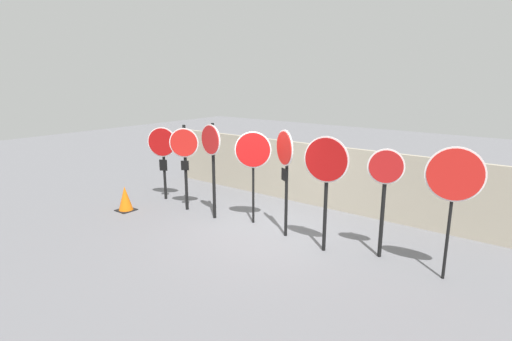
{
  "coord_description": "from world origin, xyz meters",
  "views": [
    {
      "loc": [
        5.21,
        -7.1,
        3.55
      ],
      "look_at": [
        -0.27,
        0.0,
        1.43
      ],
      "focal_mm": 28.0,
      "sensor_mm": 36.0,
      "label": 1
    }
  ],
  "objects_px": {
    "stop_sign_1": "(185,153)",
    "stop_sign_6": "(385,182)",
    "traffic_cone_0": "(125,199)",
    "stop_sign_4": "(285,160)",
    "stop_sign_3": "(253,155)",
    "stop_sign_7": "(454,181)",
    "stop_sign_5": "(326,169)",
    "stop_sign_2": "(212,152)",
    "stop_sign_0": "(163,150)"
  },
  "relations": [
    {
      "from": "stop_sign_2",
      "to": "stop_sign_0",
      "type": "bearing_deg",
      "value": -177.17
    },
    {
      "from": "stop_sign_0",
      "to": "stop_sign_2",
      "type": "distance_m",
      "value": 2.29
    },
    {
      "from": "stop_sign_5",
      "to": "traffic_cone_0",
      "type": "relative_size",
      "value": 3.58
    },
    {
      "from": "stop_sign_4",
      "to": "stop_sign_3",
      "type": "bearing_deg",
      "value": -159.76
    },
    {
      "from": "stop_sign_5",
      "to": "stop_sign_7",
      "type": "xyz_separation_m",
      "value": [
        2.28,
        0.24,
        0.07
      ]
    },
    {
      "from": "stop_sign_0",
      "to": "stop_sign_4",
      "type": "bearing_deg",
      "value": -31.33
    },
    {
      "from": "stop_sign_4",
      "to": "traffic_cone_0",
      "type": "bearing_deg",
      "value": -134.21
    },
    {
      "from": "stop_sign_2",
      "to": "stop_sign_6",
      "type": "relative_size",
      "value": 1.1
    },
    {
      "from": "stop_sign_3",
      "to": "stop_sign_5",
      "type": "relative_size",
      "value": 0.95
    },
    {
      "from": "stop_sign_1",
      "to": "stop_sign_7",
      "type": "height_order",
      "value": "stop_sign_7"
    },
    {
      "from": "stop_sign_3",
      "to": "stop_sign_7",
      "type": "distance_m",
      "value": 4.44
    },
    {
      "from": "stop_sign_2",
      "to": "traffic_cone_0",
      "type": "bearing_deg",
      "value": -145.88
    },
    {
      "from": "stop_sign_1",
      "to": "stop_sign_3",
      "type": "bearing_deg",
      "value": -25.79
    },
    {
      "from": "stop_sign_4",
      "to": "stop_sign_5",
      "type": "distance_m",
      "value": 1.12
    },
    {
      "from": "stop_sign_6",
      "to": "stop_sign_7",
      "type": "height_order",
      "value": "stop_sign_7"
    },
    {
      "from": "stop_sign_0",
      "to": "stop_sign_7",
      "type": "height_order",
      "value": "stop_sign_7"
    },
    {
      "from": "stop_sign_5",
      "to": "stop_sign_7",
      "type": "height_order",
      "value": "stop_sign_7"
    },
    {
      "from": "stop_sign_2",
      "to": "stop_sign_3",
      "type": "relative_size",
      "value": 1.07
    },
    {
      "from": "stop_sign_4",
      "to": "stop_sign_5",
      "type": "bearing_deg",
      "value": 21.77
    },
    {
      "from": "stop_sign_4",
      "to": "traffic_cone_0",
      "type": "xyz_separation_m",
      "value": [
        -4.39,
        -1.13,
        -1.43
      ]
    },
    {
      "from": "stop_sign_7",
      "to": "traffic_cone_0",
      "type": "distance_m",
      "value": 8.01
    },
    {
      "from": "stop_sign_5",
      "to": "stop_sign_1",
      "type": "bearing_deg",
      "value": 171.54
    },
    {
      "from": "traffic_cone_0",
      "to": "stop_sign_6",
      "type": "bearing_deg",
      "value": 11.94
    },
    {
      "from": "stop_sign_1",
      "to": "stop_sign_7",
      "type": "distance_m",
      "value": 6.5
    },
    {
      "from": "stop_sign_6",
      "to": "traffic_cone_0",
      "type": "bearing_deg",
      "value": 171.37
    },
    {
      "from": "stop_sign_0",
      "to": "stop_sign_7",
      "type": "bearing_deg",
      "value": -29.85
    },
    {
      "from": "stop_sign_3",
      "to": "traffic_cone_0",
      "type": "height_order",
      "value": "stop_sign_3"
    },
    {
      "from": "stop_sign_7",
      "to": "stop_sign_0",
      "type": "bearing_deg",
      "value": 166.05
    },
    {
      "from": "stop_sign_6",
      "to": "stop_sign_1",
      "type": "bearing_deg",
      "value": 163.2
    },
    {
      "from": "stop_sign_1",
      "to": "traffic_cone_0",
      "type": "xyz_separation_m",
      "value": [
        -1.29,
        -1.04,
        -1.26
      ]
    },
    {
      "from": "stop_sign_6",
      "to": "stop_sign_0",
      "type": "bearing_deg",
      "value": 160.04
    },
    {
      "from": "stop_sign_1",
      "to": "stop_sign_3",
      "type": "height_order",
      "value": "stop_sign_1"
    },
    {
      "from": "stop_sign_4",
      "to": "stop_sign_0",
      "type": "bearing_deg",
      "value": -151.05
    },
    {
      "from": "stop_sign_0",
      "to": "stop_sign_1",
      "type": "height_order",
      "value": "stop_sign_1"
    },
    {
      "from": "stop_sign_7",
      "to": "traffic_cone_0",
      "type": "xyz_separation_m",
      "value": [
        -7.78,
        -1.19,
        -1.49
      ]
    },
    {
      "from": "stop_sign_2",
      "to": "stop_sign_4",
      "type": "height_order",
      "value": "stop_sign_2"
    },
    {
      "from": "stop_sign_3",
      "to": "stop_sign_6",
      "type": "height_order",
      "value": "stop_sign_3"
    },
    {
      "from": "stop_sign_5",
      "to": "stop_sign_6",
      "type": "bearing_deg",
      "value": 15.27
    },
    {
      "from": "stop_sign_3",
      "to": "stop_sign_5",
      "type": "distance_m",
      "value": 2.18
    },
    {
      "from": "stop_sign_1",
      "to": "stop_sign_5",
      "type": "height_order",
      "value": "stop_sign_5"
    },
    {
      "from": "stop_sign_7",
      "to": "traffic_cone_0",
      "type": "relative_size",
      "value": 3.59
    },
    {
      "from": "stop_sign_4",
      "to": "stop_sign_6",
      "type": "bearing_deg",
      "value": 37.91
    },
    {
      "from": "stop_sign_6",
      "to": "stop_sign_7",
      "type": "xyz_separation_m",
      "value": [
        1.24,
        -0.19,
        0.26
      ]
    },
    {
      "from": "stop_sign_4",
      "to": "stop_sign_7",
      "type": "xyz_separation_m",
      "value": [
        3.38,
        0.06,
        0.06
      ]
    },
    {
      "from": "stop_sign_5",
      "to": "stop_sign_4",
      "type": "bearing_deg",
      "value": 163.18
    },
    {
      "from": "stop_sign_1",
      "to": "stop_sign_6",
      "type": "relative_size",
      "value": 1.04
    },
    {
      "from": "traffic_cone_0",
      "to": "stop_sign_0",
      "type": "bearing_deg",
      "value": 87.71
    },
    {
      "from": "stop_sign_0",
      "to": "stop_sign_6",
      "type": "bearing_deg",
      "value": -28.36
    },
    {
      "from": "stop_sign_2",
      "to": "stop_sign_3",
      "type": "height_order",
      "value": "stop_sign_2"
    },
    {
      "from": "stop_sign_2",
      "to": "stop_sign_7",
      "type": "distance_m",
      "value": 5.47
    }
  ]
}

